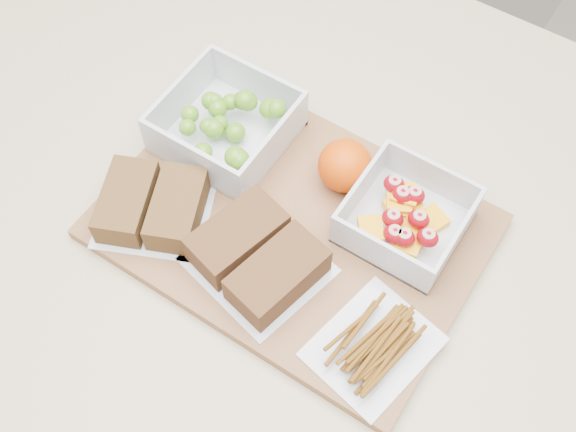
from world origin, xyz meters
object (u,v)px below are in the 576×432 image
object	(u,v)px
cutting_board	(292,226)
sandwich_bag_left	(152,206)
orange	(345,166)
sandwich_bag_center	(257,257)
pretzel_bag	(374,342)
fruit_container	(405,218)
grape_container	(229,125)

from	to	relation	value
cutting_board	sandwich_bag_left	bearing A→B (deg)	-151.06
orange	sandwich_bag_center	world-z (taller)	orange
pretzel_bag	cutting_board	bearing A→B (deg)	152.24
fruit_container	sandwich_bag_left	xyz separation A→B (m)	(-0.25, -0.14, -0.00)
fruit_container	sandwich_bag_left	bearing A→B (deg)	-150.43
orange	cutting_board	bearing A→B (deg)	-103.32
cutting_board	fruit_container	distance (m)	0.13
cutting_board	pretzel_bag	size ratio (longest dim) A/B	2.91
grape_container	orange	distance (m)	0.15
fruit_container	pretzel_bag	size ratio (longest dim) A/B	0.87
cutting_board	grape_container	world-z (taller)	grape_container
fruit_container	pretzel_bag	world-z (taller)	fruit_container
orange	sandwich_bag_left	size ratio (longest dim) A/B	0.39
sandwich_bag_left	pretzel_bag	distance (m)	0.29
grape_container	sandwich_bag_left	distance (m)	0.14
cutting_board	grape_container	distance (m)	0.15
grape_container	sandwich_bag_center	world-z (taller)	grape_container
grape_container	pretzel_bag	bearing A→B (deg)	-26.52
grape_container	orange	bearing A→B (deg)	7.94
grape_container	sandwich_bag_left	xyz separation A→B (m)	(-0.01, -0.14, -0.01)
sandwich_bag_left	sandwich_bag_center	world-z (taller)	sandwich_bag_center
orange	sandwich_bag_center	xyz separation A→B (m)	(-0.02, -0.15, -0.01)
cutting_board	sandwich_bag_left	xyz separation A→B (m)	(-0.14, -0.08, 0.03)
cutting_board	fruit_container	xyz separation A→B (m)	(0.11, 0.06, 0.03)
sandwich_bag_center	grape_container	bearing A→B (deg)	135.17
grape_container	fruit_container	size ratio (longest dim) A/B	1.14
fruit_container	orange	xyz separation A→B (m)	(-0.09, 0.02, 0.01)
cutting_board	fruit_container	bearing A→B (deg)	30.84
cutting_board	grape_container	bearing A→B (deg)	155.19
grape_container	pretzel_bag	world-z (taller)	grape_container
fruit_container	sandwich_bag_left	distance (m)	0.29
sandwich_bag_center	orange	bearing A→B (deg)	81.65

